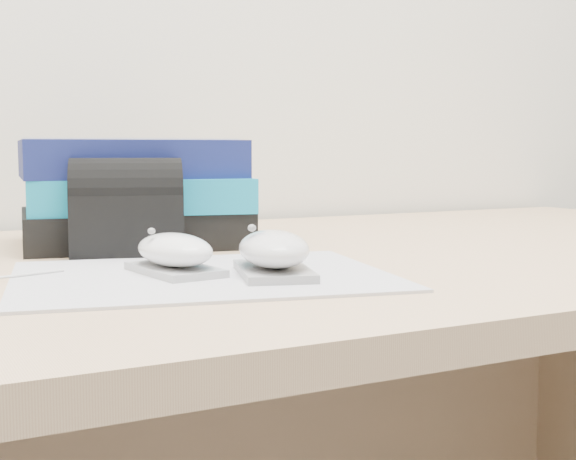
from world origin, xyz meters
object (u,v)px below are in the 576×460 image
desk (274,429)px  pouch (127,209)px  book_stack (133,193)px  mouse_front (274,253)px  mouse_rear (175,253)px

desk → pouch: size_ratio=11.52×
desk → pouch: (-0.19, -0.01, 0.29)m
pouch → desk: bearing=4.1°
book_stack → pouch: bearing=-110.5°
mouse_front → book_stack: bearing=96.4°
mouse_rear → pouch: size_ratio=0.79×
desk → book_stack: book_stack is taller
desk → mouse_front: bearing=-116.5°
book_stack → mouse_rear: bearing=-98.9°
mouse_rear → book_stack: 0.27m
mouse_front → book_stack: (-0.04, 0.32, 0.04)m
mouse_rear → pouch: 0.16m
desk → pouch: pouch is taller
mouse_front → book_stack: book_stack is taller
book_stack → desk: bearing=-31.5°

